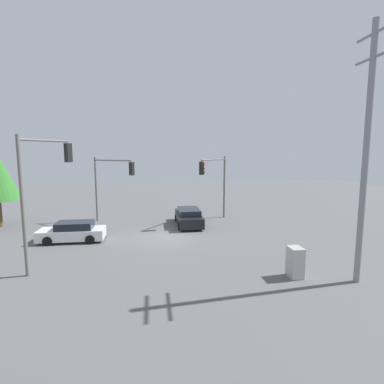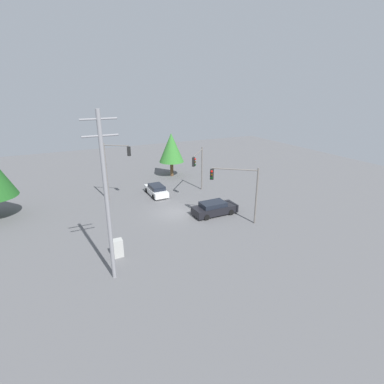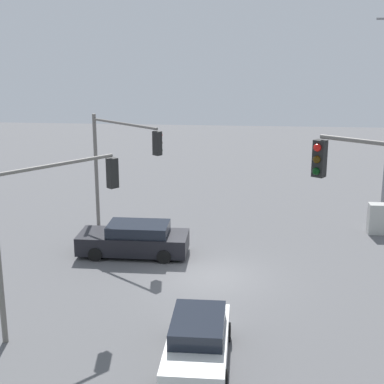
{
  "view_description": "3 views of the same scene",
  "coord_description": "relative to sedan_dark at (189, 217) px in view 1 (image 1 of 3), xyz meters",
  "views": [
    {
      "loc": [
        -20.88,
        0.88,
        6.09
      ],
      "look_at": [
        0.95,
        -2.09,
        3.14
      ],
      "focal_mm": 28.0,
      "sensor_mm": 36.0,
      "label": 1
    },
    {
      "loc": [
        -11.61,
        -27.5,
        12.97
      ],
      "look_at": [
        1.08,
        -1.71,
        2.77
      ],
      "focal_mm": 28.0,
      "sensor_mm": 36.0,
      "label": 2
    },
    {
      "loc": [
        -1.24,
        21.83,
        9.44
      ],
      "look_at": [
        1.07,
        -3.21,
        2.63
      ],
      "focal_mm": 55.0,
      "sensor_mm": 36.0,
      "label": 3
    }
  ],
  "objects": [
    {
      "name": "sedan_dark",
      "position": [
        0.0,
        0.0,
        0.0
      ],
      "size": [
        4.77,
        2.05,
        1.43
      ],
      "rotation": [
        0.0,
        0.0,
        -1.57
      ],
      "color": "black",
      "rests_on": "ground_plane"
    },
    {
      "name": "traffic_signal_cross",
      "position": [
        1.44,
        6.45,
        3.24
      ],
      "size": [
        3.17,
        3.62,
        5.65
      ],
      "rotation": [
        0.0,
        0.0,
        4.0
      ],
      "color": "slate",
      "rests_on": "ground_plane"
    },
    {
      "name": "electrical_cabinet",
      "position": [
        -11.18,
        -3.85,
        0.06
      ],
      "size": [
        0.82,
        0.62,
        1.5
      ],
      "primitive_type": "cube",
      "color": "#B2B2AD",
      "rests_on": "ground_plane"
    },
    {
      "name": "utility_pole_tall",
      "position": [
        -12.07,
        -6.51,
        5.48
      ],
      "size": [
        2.2,
        0.28,
        11.72
      ],
      "color": "gray",
      "rests_on": "ground_plane"
    },
    {
      "name": "sedan_white",
      "position": [
        -3.48,
        8.47,
        -0.04
      ],
      "size": [
        1.89,
        4.34,
        1.35
      ],
      "color": "silver",
      "rests_on": "ground_plane"
    },
    {
      "name": "ground_plane",
      "position": [
        -3.51,
        2.15,
        -0.69
      ],
      "size": [
        80.0,
        80.0,
        0.0
      ],
      "primitive_type": "plane",
      "color": "#5B5B5E"
    },
    {
      "name": "traffic_signal_main",
      "position": [
        1.03,
        -2.49,
        3.28
      ],
      "size": [
        3.78,
        3.03,
        5.7
      ],
      "rotation": [
        0.0,
        0.0,
        2.48
      ],
      "color": "slate",
      "rests_on": "ground_plane"
    },
    {
      "name": "traffic_signal_aux",
      "position": [
        -8.32,
        8.61,
        3.97
      ],
      "size": [
        2.74,
        1.9,
        6.92
      ],
      "rotation": [
        0.0,
        0.0,
        -0.58
      ],
      "color": "slate",
      "rests_on": "ground_plane"
    }
  ]
}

